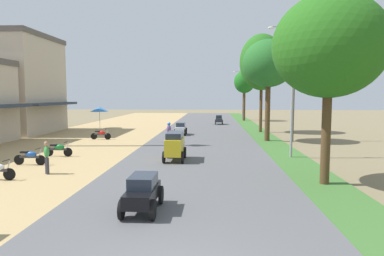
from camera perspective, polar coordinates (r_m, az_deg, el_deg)
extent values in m
cube|color=#C6B299|center=(40.37, -27.90, 6.03)|extent=(8.11, 8.84, 9.60)
cube|color=#2D3847|center=(38.17, -21.80, 3.75)|extent=(1.20, 8.84, 0.25)
cube|color=#59514C|center=(40.80, -28.22, 13.13)|extent=(8.31, 9.04, 0.50)
cylinder|color=black|center=(17.84, -28.02, -6.77)|extent=(0.56, 0.06, 0.56)
cylinder|color=#A5A8AD|center=(17.82, -28.22, -5.91)|extent=(0.26, 0.05, 0.68)
cylinder|color=black|center=(17.78, -28.44, -4.73)|extent=(0.04, 0.54, 0.04)
cylinder|color=black|center=(20.89, -23.79, -4.90)|extent=(0.56, 0.06, 0.56)
cylinder|color=black|center=(21.49, -26.74, -4.74)|extent=(0.56, 0.06, 0.56)
cube|color=#333338|center=(21.15, -25.31, -4.34)|extent=(1.12, 0.12, 0.12)
ellipsoid|color=#1E4CA5|center=(21.09, -25.13, -3.97)|extent=(0.64, 0.28, 0.32)
cube|color=black|center=(21.25, -26.00, -3.62)|extent=(0.44, 0.20, 0.10)
cylinder|color=#A5A8AD|center=(20.88, -23.97, -4.16)|extent=(0.26, 0.05, 0.68)
cylinder|color=black|center=(20.85, -24.15, -3.15)|extent=(0.04, 0.54, 0.04)
cylinder|color=black|center=(23.18, -19.87, -3.78)|extent=(0.56, 0.06, 0.56)
cylinder|color=black|center=(23.70, -22.63, -3.68)|extent=(0.56, 0.06, 0.56)
cube|color=#333338|center=(23.41, -21.28, -3.30)|extent=(1.12, 0.12, 0.12)
ellipsoid|color=#14722D|center=(23.35, -21.11, -2.96)|extent=(0.64, 0.28, 0.32)
cube|color=black|center=(23.49, -21.92, -2.65)|extent=(0.44, 0.20, 0.10)
cylinder|color=#A5A8AD|center=(23.17, -20.03, -3.12)|extent=(0.26, 0.05, 0.68)
cylinder|color=black|center=(23.14, -20.19, -2.21)|extent=(0.04, 0.54, 0.04)
cylinder|color=black|center=(31.08, -13.79, -1.36)|extent=(0.56, 0.06, 0.56)
cylinder|color=black|center=(31.47, -15.95, -1.33)|extent=(0.56, 0.06, 0.56)
cube|color=#333338|center=(31.25, -14.88, -1.01)|extent=(1.12, 0.12, 0.12)
ellipsoid|color=red|center=(31.21, -14.75, -0.76)|extent=(0.64, 0.28, 0.32)
cube|color=black|center=(31.31, -15.38, -0.54)|extent=(0.44, 0.20, 0.10)
cylinder|color=#A5A8AD|center=(31.07, -13.90, -0.86)|extent=(0.26, 0.05, 0.68)
cylinder|color=black|center=(31.05, -14.03, -0.18)|extent=(0.04, 0.54, 0.04)
cylinder|color=#99999E|center=(42.17, -15.04, 1.40)|extent=(0.05, 0.05, 2.10)
cone|color=#3372BF|center=(42.11, -15.08, 3.03)|extent=(2.20, 2.20, 0.55)
cylinder|color=#33333D|center=(18.50, -22.96, -5.74)|extent=(0.14, 0.14, 0.82)
cylinder|color=#33333D|center=(18.33, -22.80, -5.83)|extent=(0.14, 0.14, 0.82)
ellipsoid|color=#338C3F|center=(18.30, -22.96, -3.67)|extent=(0.42, 0.43, 0.56)
sphere|color=#9E7556|center=(18.24, -23.01, -2.39)|extent=(0.22, 0.22, 0.22)
cylinder|color=#4C351E|center=(15.94, 21.34, -0.31)|extent=(0.40, 0.40, 4.73)
ellipsoid|color=#246018|center=(16.01, 21.79, 12.51)|extent=(4.77, 4.77, 4.38)
cylinder|color=#4C351E|center=(29.90, 12.42, 3.12)|extent=(0.43, 0.43, 5.45)
ellipsoid|color=#236225|center=(30.00, 12.57, 10.43)|extent=(4.35, 4.35, 3.99)
cylinder|color=#4C351E|center=(37.09, 11.35, 3.76)|extent=(0.32, 0.32, 5.72)
ellipsoid|color=#24631C|center=(37.24, 11.48, 10.65)|extent=(4.59, 4.59, 5.84)
cylinder|color=#4C351E|center=(53.87, 8.64, 3.90)|extent=(0.37, 0.37, 5.02)
ellipsoid|color=#1B621B|center=(53.90, 8.69, 7.58)|extent=(3.19, 3.19, 3.45)
cylinder|color=gray|center=(22.18, 16.32, 5.80)|extent=(0.16, 0.16, 8.18)
cylinder|color=gray|center=(22.43, 14.78, 15.96)|extent=(1.40, 0.08, 0.08)
ellipsoid|color=silver|center=(22.29, 12.94, 15.88)|extent=(0.36, 0.20, 0.14)
cylinder|color=gray|center=(22.73, 18.38, 15.72)|extent=(1.40, 0.08, 0.08)
ellipsoid|color=silver|center=(22.90, 20.13, 15.41)|extent=(0.36, 0.20, 0.14)
cylinder|color=gray|center=(56.91, 8.40, 5.45)|extent=(0.16, 0.16, 7.95)
cylinder|color=gray|center=(56.99, 7.74, 9.31)|extent=(1.40, 0.08, 0.08)
ellipsoid|color=silver|center=(56.93, 7.03, 9.25)|extent=(0.36, 0.20, 0.14)
cylinder|color=gray|center=(57.11, 9.16, 9.28)|extent=(1.40, 0.08, 0.08)
ellipsoid|color=silver|center=(57.18, 9.87, 9.19)|extent=(0.36, 0.20, 0.14)
cylinder|color=brown|center=(30.55, 16.51, 7.12)|extent=(0.20, 0.20, 9.90)
cube|color=#473323|center=(31.02, 16.74, 15.36)|extent=(1.80, 0.10, 0.10)
cube|color=black|center=(11.70, -8.20, -10.80)|extent=(0.88, 2.25, 0.44)
cube|color=#232B38|center=(11.69, -8.13, -8.68)|extent=(0.81, 1.30, 0.40)
cylinder|color=black|center=(12.63, -9.67, -10.79)|extent=(0.11, 0.64, 0.64)
cylinder|color=black|center=(12.45, -5.15, -10.97)|extent=(0.11, 0.64, 0.64)
cylinder|color=black|center=(11.13, -11.60, -13.06)|extent=(0.11, 0.64, 0.64)
cylinder|color=black|center=(10.93, -6.44, -13.34)|extent=(0.11, 0.64, 0.64)
cube|color=gold|center=(20.36, -2.87, -3.02)|extent=(0.95, 2.40, 0.95)
cube|color=#232B38|center=(20.37, -2.85, -1.17)|extent=(0.87, 2.00, 0.35)
cylinder|color=black|center=(21.34, -4.04, -4.02)|extent=(0.12, 0.68, 0.68)
cylinder|color=black|center=(21.23, -1.17, -4.06)|extent=(0.12, 0.68, 0.68)
cylinder|color=black|center=(19.66, -4.70, -4.84)|extent=(0.12, 0.68, 0.68)
cylinder|color=black|center=(19.54, -1.58, -4.89)|extent=(0.12, 0.68, 0.68)
cube|color=silver|center=(33.66, -1.89, -0.17)|extent=(0.88, 2.25, 0.44)
cube|color=#232B38|center=(33.72, -1.88, 0.56)|extent=(0.81, 1.30, 0.40)
cylinder|color=black|center=(34.54, -2.58, -0.45)|extent=(0.11, 0.64, 0.64)
cylinder|color=black|center=(34.45, -0.94, -0.46)|extent=(0.11, 0.64, 0.64)
cylinder|color=black|center=(32.93, -2.88, -0.73)|extent=(0.11, 0.64, 0.64)
cylinder|color=black|center=(32.84, -1.16, -0.74)|extent=(0.11, 0.64, 0.64)
cube|color=#282D33|center=(46.15, 4.47, 1.33)|extent=(0.84, 1.95, 0.50)
cube|color=#232B38|center=(46.17, 4.48, 1.89)|extent=(0.77, 1.10, 0.40)
cylinder|color=black|center=(45.48, 5.08, 0.92)|extent=(0.10, 0.60, 0.60)
cylinder|color=black|center=(45.46, 3.89, 0.92)|extent=(0.10, 0.60, 0.60)
cylinder|color=black|center=(46.88, 5.03, 1.05)|extent=(0.10, 0.60, 0.60)
cylinder|color=black|center=(46.86, 3.88, 1.06)|extent=(0.10, 0.60, 0.60)
cylinder|color=black|center=(29.06, -3.65, -1.63)|extent=(0.06, 0.56, 0.56)
cylinder|color=black|center=(27.84, -3.96, -1.94)|extent=(0.06, 0.56, 0.56)
cube|color=#333338|center=(28.43, -3.80, -1.42)|extent=(0.12, 1.12, 0.12)
ellipsoid|color=#8C1E8C|center=(28.49, -3.78, -1.13)|extent=(0.28, 0.64, 0.32)
cube|color=black|center=(28.13, -3.87, -0.96)|extent=(0.20, 0.44, 0.10)
cylinder|color=#A5A8AD|center=(28.97, -3.66, -1.12)|extent=(0.05, 0.26, 0.68)
cylinder|color=black|center=(28.87, -3.68, -0.40)|extent=(0.54, 0.04, 0.04)
ellipsoid|color=#724C8C|center=(28.16, -3.86, -0.14)|extent=(0.36, 0.28, 0.64)
sphere|color=blue|center=(28.17, -3.85, 0.68)|extent=(0.28, 0.28, 0.28)
cylinder|color=#2D2D38|center=(28.35, -4.11, -1.40)|extent=(0.12, 0.12, 0.48)
cylinder|color=#2D2D38|center=(28.31, -3.54, -1.41)|extent=(0.12, 0.12, 0.48)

